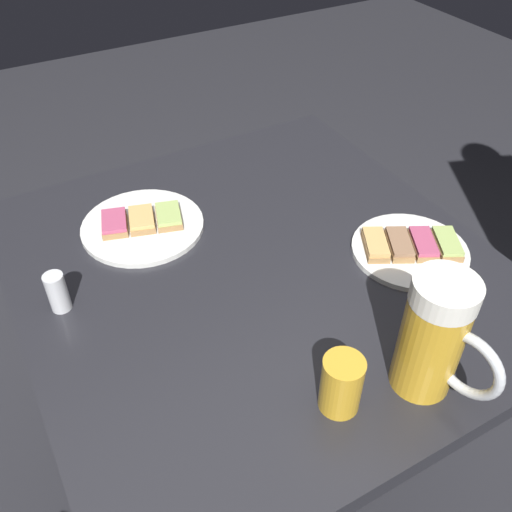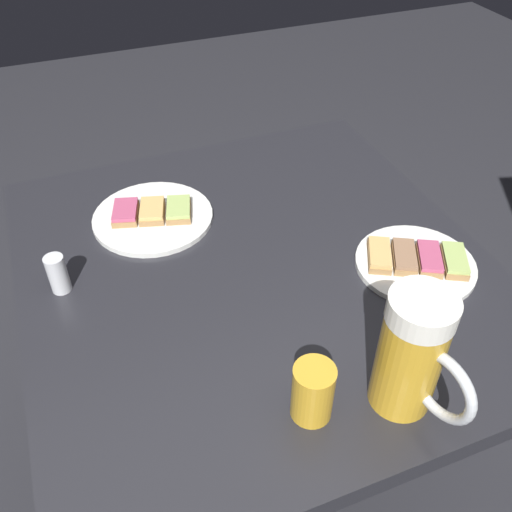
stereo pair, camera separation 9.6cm
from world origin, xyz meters
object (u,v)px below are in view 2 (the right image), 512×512
at_px(plate_far, 416,262).
at_px(salt_shaker, 58,274).
at_px(beer_mug, 413,356).
at_px(plate_near, 153,216).
at_px(beer_glass_small, 313,392).

distance_m(plate_far, salt_shaker, 0.60).
xyz_separation_m(plate_far, beer_mug, (0.17, 0.22, 0.08)).
bearing_deg(plate_near, beer_glass_small, 100.91).
height_order(plate_near, beer_mug, beer_mug).
bearing_deg(beer_mug, salt_shaker, -44.11).
xyz_separation_m(beer_mug, salt_shaker, (0.40, -0.39, -0.06)).
relative_size(plate_far, salt_shaker, 3.01).
relative_size(beer_mug, beer_glass_small, 2.17).
relative_size(plate_near, salt_shaker, 3.32).
xyz_separation_m(plate_near, beer_glass_small, (-0.10, 0.49, 0.03)).
bearing_deg(salt_shaker, plate_far, 163.88).
bearing_deg(salt_shaker, beer_mug, 135.89).
relative_size(plate_near, beer_glass_small, 2.60).
height_order(plate_near, beer_glass_small, beer_glass_small).
relative_size(beer_mug, salt_shaker, 2.76).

